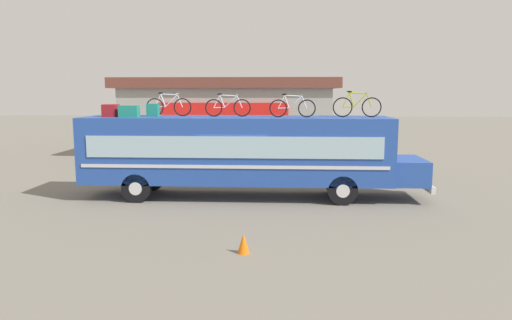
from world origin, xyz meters
TOP-DOWN VIEW (x-y plane):
  - ground_plane at (0.00, 0.00)m, footprint 120.00×120.00m
  - bus at (0.24, 0.00)m, footprint 12.83×2.49m
  - luggage_bag_1 at (-4.70, -0.18)m, footprint 0.53×0.53m
  - luggage_bag_2 at (-3.94, -0.35)m, footprint 0.71×0.39m
  - luggage_bag_3 at (-3.20, 0.27)m, footprint 0.44×0.44m
  - rooftop_bicycle_1 at (-2.63, 0.36)m, footprint 1.76×0.44m
  - rooftop_bicycle_2 at (-0.32, 0.16)m, footprint 1.73×0.44m
  - rooftop_bicycle_3 at (2.10, -0.19)m, footprint 1.70×0.44m
  - rooftop_bicycle_4 at (4.48, 0.03)m, footprint 1.79×0.44m
  - roadside_building at (-1.65, 12.55)m, footprint 13.42×7.12m
  - traffic_cone at (0.78, -6.30)m, footprint 0.31×0.31m

SIDE VIEW (x-z plane):
  - ground_plane at x=0.00m, z-range 0.00..0.00m
  - traffic_cone at x=0.78m, z-range 0.00..0.50m
  - bus at x=0.24m, z-range 0.26..3.32m
  - roadside_building at x=-1.65m, z-range 0.04..4.85m
  - luggage_bag_2 at x=-3.94m, z-range 3.06..3.49m
  - luggage_bag_1 at x=-4.70m, z-range 3.06..3.52m
  - luggage_bag_3 at x=-3.20m, z-range 3.06..3.54m
  - rooftop_bicycle_3 at x=2.10m, z-range 2.99..3.86m
  - rooftop_bicycle_2 at x=-0.32m, z-range 2.99..3.87m
  - rooftop_bicycle_1 at x=-2.63m, z-range 2.99..3.90m
  - rooftop_bicycle_4 at x=4.48m, z-range 2.98..3.94m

